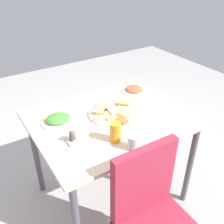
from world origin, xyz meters
The scene contains 12 objects.
ground_plane centered at (0.00, 0.00, 0.00)m, with size 6.00×6.00×0.00m, color #A6A1A1.
dining_table centered at (0.00, 0.00, 0.68)m, with size 1.06×0.85×0.77m.
dining_chair centered at (0.11, 0.60, 0.50)m, with size 0.43×0.43×0.89m.
pide_platter centered at (-0.03, -0.02, 0.79)m, with size 0.34×0.34×0.05m.
salad_plate_greens centered at (0.33, -0.14, 0.79)m, with size 0.23×0.23×0.05m.
salad_plate_rice centered at (-0.36, -0.22, 0.79)m, with size 0.19×0.19×0.04m.
soda_can centered at (0.12, 0.23, 0.83)m, with size 0.07×0.07×0.12m, color orange.
drinking_glass centered at (0.07, 0.35, 0.82)m, with size 0.07×0.07×0.09m, color silver.
paper_napkin centered at (-0.34, 0.02, 0.78)m, with size 0.13×0.13×0.00m, color white.
fork centered at (-0.34, 0.01, 0.78)m, with size 0.18×0.02×0.01m, color silver.
spoon centered at (-0.34, 0.04, 0.78)m, with size 0.19×0.01×0.01m, color silver.
condiment_caddy centered at (0.33, 0.11, 0.80)m, with size 0.09×0.09×0.08m.
Camera 1 is at (0.78, 1.23, 1.71)m, focal length 40.57 mm.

